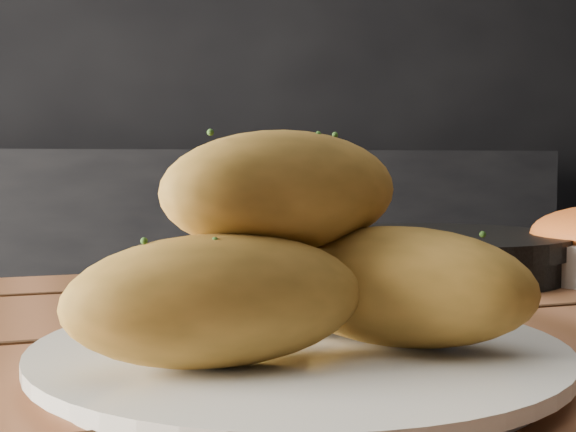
{
  "coord_description": "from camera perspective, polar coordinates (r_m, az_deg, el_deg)",
  "views": [
    {
      "loc": [
        -0.26,
        -0.79,
        0.87
      ],
      "look_at": [
        -0.11,
        -0.34,
        0.84
      ],
      "focal_mm": 50.0,
      "sensor_mm": 36.0,
      "label": 1
    }
  ],
  "objects": [
    {
      "name": "back_wall",
      "position": [
        2.84,
        -13.41,
        13.61
      ],
      "size": [
        4.0,
        0.04,
        2.7
      ],
      "primitive_type": "cube",
      "color": "black",
      "rests_on": "ground"
    },
    {
      "name": "counter",
      "position": [
        2.54,
        -12.45,
        -5.62
      ],
      "size": [
        2.8,
        0.6,
        0.9
      ],
      "primitive_type": "cube",
      "color": "black",
      "rests_on": "ground"
    },
    {
      "name": "plate",
      "position": [
        0.47,
        0.79,
        -10.0
      ],
      "size": [
        0.31,
        0.31,
        0.02
      ],
      "color": "white",
      "rests_on": "table"
    },
    {
      "name": "bread_rolls",
      "position": [
        0.45,
        0.28,
        -3.29
      ],
      "size": [
        0.27,
        0.24,
        0.12
      ],
      "color": "#B68232",
      "rests_on": "plate"
    },
    {
      "name": "skillet",
      "position": [
        0.87,
        10.71,
        -2.63
      ],
      "size": [
        0.41,
        0.28,
        0.05
      ],
      "color": "black",
      "rests_on": "table"
    }
  ]
}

